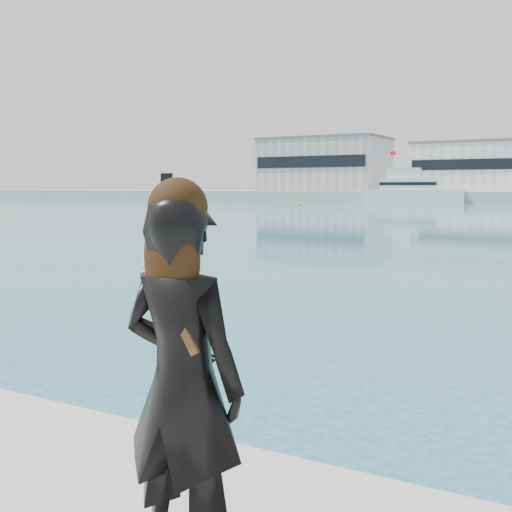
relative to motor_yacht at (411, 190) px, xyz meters
The scene contains 6 objects.
warehouse_grey_left 31.01m from the motor_yacht, 143.97° to the left, with size 26.52×16.36×11.50m.
warehouse_white 20.29m from the motor_yacht, 65.13° to the left, with size 24.48×15.35×9.50m.
flagpole_left 14.00m from the motor_yacht, 124.66° to the left, with size 1.28×0.16×8.00m.
motor_yacht is the anchor object (origin of this frame).
buoy_far 25.85m from the motor_yacht, 114.31° to the right, with size 0.50×0.50×0.50m, color yellow.
woman 114.70m from the motor_yacht, 74.33° to the right, with size 0.66×0.44×1.90m.
Camera 1 is at (2.43, -2.79, 2.63)m, focal length 45.00 mm.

